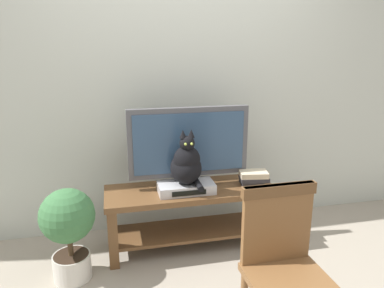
{
  "coord_description": "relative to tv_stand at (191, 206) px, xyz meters",
  "views": [
    {
      "loc": [
        -0.58,
        -1.95,
        1.59
      ],
      "look_at": [
        -0.01,
        0.57,
        0.87
      ],
      "focal_mm": 33.94,
      "sensor_mm": 36.0,
      "label": 1
    }
  ],
  "objects": [
    {
      "name": "book_stack",
      "position": [
        0.5,
        -0.03,
        0.21
      ],
      "size": [
        0.25,
        0.18,
        0.11
      ],
      "color": "#2D2D33",
      "rests_on": "tv_stand"
    },
    {
      "name": "tv_stand",
      "position": [
        0.0,
        0.0,
        0.0
      ],
      "size": [
        1.32,
        0.45,
        0.49
      ],
      "color": "brown",
      "rests_on": "ground"
    },
    {
      "name": "cat",
      "position": [
        -0.05,
        -0.07,
        0.38
      ],
      "size": [
        0.23,
        0.33,
        0.43
      ],
      "color": "black",
      "rests_on": "media_box"
    },
    {
      "name": "wooden_chair",
      "position": [
        0.24,
        -1.1,
        0.18
      ],
      "size": [
        0.41,
        0.41,
        0.9
      ],
      "color": "brown",
      "rests_on": "ground"
    },
    {
      "name": "potted_plant",
      "position": [
        -0.9,
        -0.24,
        0.05
      ],
      "size": [
        0.37,
        0.37,
        0.66
      ],
      "color": "beige",
      "rests_on": "ground"
    },
    {
      "name": "back_wall",
      "position": [
        0.01,
        0.47,
        1.06
      ],
      "size": [
        7.0,
        0.12,
        2.8
      ],
      "primitive_type": "cube",
      "color": "#B7BCB2",
      "rests_on": "ground"
    },
    {
      "name": "media_box",
      "position": [
        -0.05,
        -0.06,
        0.19
      ],
      "size": [
        0.43,
        0.23,
        0.07
      ],
      "color": "#BCBCC1",
      "rests_on": "tv_stand"
    },
    {
      "name": "tv",
      "position": [
        0.0,
        0.06,
        0.48
      ],
      "size": [
        0.94,
        0.2,
        0.63
      ],
      "color": "#4C4C51",
      "rests_on": "tv_stand"
    }
  ]
}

